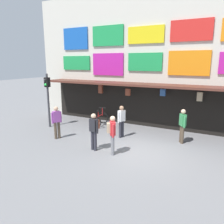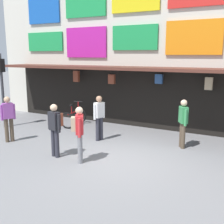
% 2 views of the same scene
% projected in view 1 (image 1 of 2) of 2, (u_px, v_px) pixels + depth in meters
% --- Properties ---
extents(ground_plane, '(80.00, 80.00, 0.00)m').
position_uv_depth(ground_plane, '(138.00, 152.00, 9.73)').
color(ground_plane, slate).
extents(shopfront, '(18.00, 2.60, 8.00)m').
position_uv_depth(shopfront, '(169.00, 60.00, 12.79)').
color(shopfront, beige).
rests_on(shopfront, ground).
extents(traffic_light_near, '(0.30, 0.33, 3.20)m').
position_uv_depth(traffic_light_near, '(48.00, 92.00, 13.01)').
color(traffic_light_near, '#38383D').
rests_on(traffic_light_near, ground).
extents(bicycle_parked, '(0.86, 1.24, 1.05)m').
position_uv_depth(bicycle_parked, '(99.00, 119.00, 13.64)').
color(bicycle_parked, black).
rests_on(bicycle_parked, ground).
extents(pedestrian_in_blue, '(0.32, 0.51, 1.68)m').
position_uv_depth(pedestrian_in_blue, '(121.00, 120.00, 11.39)').
color(pedestrian_in_blue, '#2D2D38').
rests_on(pedestrian_in_blue, ground).
extents(pedestrian_in_black, '(0.52, 0.42, 1.68)m').
position_uv_depth(pedestrian_in_black, '(94.00, 129.00, 9.72)').
color(pedestrian_in_black, '#2D2D38').
rests_on(pedestrian_in_black, ground).
extents(pedestrian_in_yellow, '(0.37, 0.48, 1.68)m').
position_uv_depth(pedestrian_in_yellow, '(57.00, 121.00, 11.22)').
color(pedestrian_in_yellow, brown).
rests_on(pedestrian_in_yellow, ground).
extents(pedestrian_in_red, '(0.38, 0.46, 1.68)m').
position_uv_depth(pedestrian_in_red, '(182.00, 124.00, 10.58)').
color(pedestrian_in_red, brown).
rests_on(pedestrian_in_red, ground).
extents(pedestrian_in_green, '(0.47, 0.48, 1.68)m').
position_uv_depth(pedestrian_in_green, '(112.00, 132.00, 9.26)').
color(pedestrian_in_green, gray).
rests_on(pedestrian_in_green, ground).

